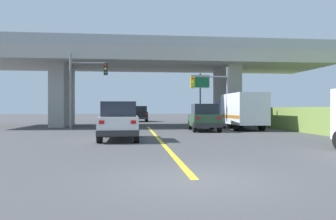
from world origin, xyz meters
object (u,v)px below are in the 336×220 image
object	(u,v)px
box_truck	(240,110)
traffic_signal_nearside	(214,90)
sedan_oncoming	(140,114)
highway_sign	(200,87)
suv_lead	(119,121)
suv_crossing	(204,117)
traffic_signal_farside	(82,82)

from	to	relation	value
box_truck	traffic_signal_nearside	distance (m)	2.68
sedan_oncoming	highway_sign	bearing A→B (deg)	-68.53
suv_lead	box_truck	distance (m)	12.69
suv_crossing	traffic_signal_farside	distance (m)	10.29
sedan_oncoming	traffic_signal_nearside	distance (m)	17.95
sedan_oncoming	traffic_signal_farside	distance (m)	17.13
suv_lead	highway_sign	bearing A→B (deg)	60.70
suv_crossing	traffic_signal_farside	xyz separation A→B (m)	(-9.38, 3.12, 2.86)
highway_sign	traffic_signal_farside	bearing A→B (deg)	-165.03
box_truck	traffic_signal_farside	world-z (taller)	traffic_signal_farside
box_truck	traffic_signal_nearside	world-z (taller)	traffic_signal_nearside
suv_lead	box_truck	bearing A→B (deg)	41.69
suv_crossing	traffic_signal_nearside	world-z (taller)	traffic_signal_nearside
suv_crossing	box_truck	xyz separation A→B (m)	(3.42, 1.86, 0.52)
traffic_signal_nearside	traffic_signal_farside	world-z (taller)	traffic_signal_farside
suv_lead	sedan_oncoming	size ratio (longest dim) A/B	0.97
box_truck	traffic_signal_farside	distance (m)	13.08
suv_crossing	sedan_oncoming	size ratio (longest dim) A/B	0.94
suv_lead	box_truck	size ratio (longest dim) A/B	0.65
suv_lead	highway_sign	xyz separation A→B (m)	(6.99, 12.45, 2.67)
suv_lead	traffic_signal_farside	size ratio (longest dim) A/B	0.75
sedan_oncoming	traffic_signal_farside	bearing A→B (deg)	-107.49
suv_crossing	highway_sign	bearing A→B (deg)	84.81
suv_lead	traffic_signal_nearside	world-z (taller)	traffic_signal_nearside
suv_crossing	box_truck	world-z (taller)	box_truck
sedan_oncoming	highway_sign	xyz separation A→B (m)	(5.25, -13.34, 2.67)
traffic_signal_nearside	traffic_signal_farside	xyz separation A→B (m)	(-10.76, 0.78, 0.68)
sedan_oncoming	box_truck	bearing A→B (deg)	-66.00
traffic_signal_farside	traffic_signal_nearside	bearing A→B (deg)	-4.16
traffic_signal_farside	highway_sign	world-z (taller)	traffic_signal_farside
suv_crossing	highway_sign	size ratio (longest dim) A/B	0.91
box_truck	sedan_oncoming	size ratio (longest dim) A/B	1.48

